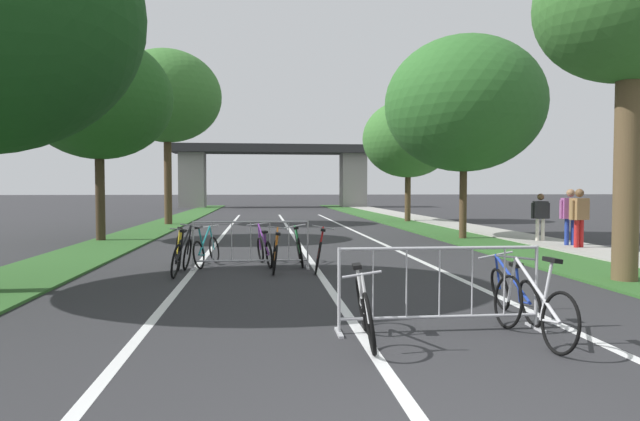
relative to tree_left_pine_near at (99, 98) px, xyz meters
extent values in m
cube|color=#2D5B26|center=(0.66, 7.84, -4.72)|extent=(2.07, 57.19, 0.05)
cube|color=#2D5B26|center=(12.34, 7.84, -4.72)|extent=(2.07, 57.19, 0.05)
cube|color=#9E9B93|center=(14.32, 7.84, -4.70)|extent=(1.89, 57.19, 0.08)
cube|color=silver|center=(6.50, 0.99, -4.74)|extent=(0.14, 33.08, 0.01)
cube|color=silver|center=(9.14, 0.99, -4.74)|extent=(0.14, 33.08, 0.01)
cube|color=silver|center=(3.85, 0.99, -4.74)|extent=(0.14, 33.08, 0.01)
cube|color=#2D2D30|center=(6.50, 31.71, 0.65)|extent=(18.52, 3.86, 0.74)
cube|color=gray|center=(-0.93, 31.71, -2.23)|extent=(2.25, 2.40, 5.02)
cube|color=gray|center=(13.92, 31.71, -2.23)|extent=(2.25, 2.40, 5.02)
cylinder|color=#3D2D1E|center=(0.00, 0.00, -3.26)|extent=(0.30, 0.30, 2.96)
ellipsoid|color=#23561E|center=(0.00, 0.00, 0.01)|extent=(4.77, 4.77, 4.05)
cylinder|color=#4C3823|center=(0.85, 8.04, -2.63)|extent=(0.36, 0.36, 4.23)
ellipsoid|color=#38702D|center=(0.85, 8.04, 1.43)|extent=(5.17, 5.17, 4.39)
cylinder|color=brown|center=(12.05, -9.18, -2.80)|extent=(0.45, 0.45, 3.89)
ellipsoid|color=#38702D|center=(12.05, -9.18, 0.43)|extent=(3.41, 3.41, 2.90)
cylinder|color=#4C3823|center=(12.22, -0.61, -3.44)|extent=(0.25, 0.25, 2.61)
ellipsoid|color=#2D6628|center=(12.22, -0.61, -0.11)|extent=(5.41, 5.41, 4.60)
cylinder|color=#4C3823|center=(12.93, 9.01, -3.46)|extent=(0.30, 0.30, 2.57)
ellipsoid|color=#38702D|center=(12.93, 9.01, -0.39)|extent=(4.75, 4.75, 4.04)
cylinder|color=#ADADB2|center=(6.23, -12.12, -4.22)|extent=(0.04, 0.04, 1.05)
cube|color=#ADADB2|center=(6.23, -12.12, -4.73)|extent=(0.06, 0.44, 0.03)
cylinder|color=#ADADB2|center=(8.73, -12.14, -4.22)|extent=(0.04, 0.04, 1.05)
cube|color=#ADADB2|center=(8.73, -12.14, -4.73)|extent=(0.06, 0.44, 0.03)
cylinder|color=#ADADB2|center=(7.48, -12.13, -3.71)|extent=(2.49, 0.06, 0.04)
cylinder|color=#ADADB2|center=(7.48, -12.13, -4.56)|extent=(2.49, 0.06, 0.04)
cylinder|color=#ADADB2|center=(6.65, -12.12, -4.13)|extent=(0.02, 0.02, 0.87)
cylinder|color=#ADADB2|center=(7.07, -12.12, -4.13)|extent=(0.02, 0.02, 0.87)
cylinder|color=#ADADB2|center=(7.48, -12.13, -4.13)|extent=(0.02, 0.02, 0.87)
cylinder|color=#ADADB2|center=(7.90, -12.13, -4.13)|extent=(0.02, 0.02, 0.87)
cylinder|color=#ADADB2|center=(8.31, -12.13, -4.13)|extent=(0.02, 0.02, 0.87)
cylinder|color=#ADADB2|center=(3.83, -6.62, -4.22)|extent=(0.04, 0.04, 1.05)
cube|color=#ADADB2|center=(3.83, -6.62, -4.73)|extent=(0.08, 0.44, 0.03)
cylinder|color=#ADADB2|center=(6.32, -6.72, -4.22)|extent=(0.04, 0.04, 1.05)
cube|color=#ADADB2|center=(6.32, -6.72, -4.73)|extent=(0.08, 0.44, 0.03)
cylinder|color=#ADADB2|center=(5.07, -6.67, -3.71)|extent=(2.49, 0.14, 0.04)
cylinder|color=#ADADB2|center=(5.07, -6.67, -4.56)|extent=(2.49, 0.14, 0.04)
cylinder|color=#ADADB2|center=(4.24, -6.63, -4.13)|extent=(0.02, 0.02, 0.87)
cylinder|color=#ADADB2|center=(4.66, -6.65, -4.13)|extent=(0.02, 0.02, 0.87)
cylinder|color=#ADADB2|center=(5.07, -6.67, -4.13)|extent=(0.02, 0.02, 0.87)
cylinder|color=#ADADB2|center=(5.49, -6.68, -4.13)|extent=(0.02, 0.02, 0.87)
cylinder|color=#ADADB2|center=(5.90, -6.70, -4.13)|extent=(0.02, 0.02, 0.87)
torus|color=black|center=(3.94, -6.59, -4.43)|extent=(0.28, 0.64, 0.62)
torus|color=black|center=(4.19, -5.58, -4.43)|extent=(0.28, 0.64, 0.62)
cylinder|color=#197A7F|center=(4.02, -6.10, -4.15)|extent=(0.19, 1.01, 0.59)
cylinder|color=#197A7F|center=(3.97, -6.29, -4.16)|extent=(0.16, 0.09, 0.63)
cylinder|color=#197A7F|center=(3.99, -6.43, -4.45)|extent=(0.11, 0.33, 0.07)
cylinder|color=#197A7F|center=(4.14, -5.59, -4.15)|extent=(0.14, 0.07, 0.56)
cube|color=black|center=(3.91, -6.31, -3.85)|extent=(0.16, 0.26, 0.07)
cylinder|color=#99999E|center=(4.09, -5.60, -3.88)|extent=(0.42, 0.13, 0.10)
torus|color=black|center=(5.58, -7.60, -4.43)|extent=(0.13, 0.62, 0.62)
torus|color=black|center=(5.59, -6.50, -4.43)|extent=(0.13, 0.62, 0.62)
cylinder|color=orange|center=(5.62, -7.07, -4.14)|extent=(0.13, 1.07, 0.62)
cylinder|color=orange|center=(5.61, -7.28, -4.20)|extent=(0.12, 0.13, 0.56)
cylinder|color=orange|center=(5.58, -7.42, -4.46)|extent=(0.03, 0.35, 0.07)
cylinder|color=orange|center=(5.62, -6.53, -4.14)|extent=(0.12, 0.09, 0.59)
cube|color=black|center=(5.65, -7.32, -3.92)|extent=(0.11, 0.24, 0.06)
cylinder|color=#99999E|center=(5.66, -6.55, -3.85)|extent=(0.44, 0.03, 0.09)
torus|color=black|center=(3.65, -7.82, -4.40)|extent=(0.19, 0.69, 0.68)
torus|color=black|center=(3.71, -6.72, -4.40)|extent=(0.19, 0.69, 0.68)
cylinder|color=black|center=(3.73, -7.30, -4.09)|extent=(0.20, 1.07, 0.66)
cylinder|color=black|center=(3.71, -7.51, -4.14)|extent=(0.14, 0.13, 0.63)
cylinder|color=black|center=(3.65, -7.64, -4.43)|extent=(0.04, 0.36, 0.08)
cylinder|color=black|center=(3.76, -6.75, -4.09)|extent=(0.14, 0.10, 0.63)
cube|color=black|center=(3.75, -7.55, -3.83)|extent=(0.12, 0.25, 0.06)
cylinder|color=#99999E|center=(3.81, -6.78, -3.78)|extent=(0.46, 0.06, 0.10)
torus|color=black|center=(5.47, -6.67, -4.44)|extent=(0.22, 0.62, 0.61)
torus|color=black|center=(5.28, -5.70, -4.44)|extent=(0.22, 0.62, 0.61)
cylinder|color=#662884|center=(5.35, -6.21, -4.13)|extent=(0.28, 0.94, 0.65)
cylinder|color=#662884|center=(5.40, -6.39, -4.22)|extent=(0.08, 0.12, 0.53)
cylinder|color=#662884|center=(5.44, -6.51, -4.46)|extent=(0.08, 0.32, 0.07)
cylinder|color=#662884|center=(5.26, -5.73, -4.13)|extent=(0.09, 0.10, 0.62)
cube|color=black|center=(5.38, -6.43, -3.95)|extent=(0.15, 0.26, 0.06)
cylinder|color=#99999E|center=(5.23, -5.76, -3.82)|extent=(0.55, 0.13, 0.08)
torus|color=black|center=(8.68, -12.09, -4.43)|extent=(0.19, 0.62, 0.61)
torus|color=black|center=(8.74, -11.10, -4.43)|extent=(0.19, 0.62, 0.61)
cylinder|color=#1E389E|center=(8.66, -11.62, -4.18)|extent=(0.08, 0.97, 0.53)
cylinder|color=#1E389E|center=(8.66, -11.81, -4.23)|extent=(0.15, 0.11, 0.51)
cylinder|color=#1E389E|center=(8.69, -11.93, -4.46)|extent=(0.06, 0.32, 0.07)
cylinder|color=#1E389E|center=(8.69, -11.12, -4.18)|extent=(0.14, 0.09, 0.51)
cube|color=black|center=(8.61, -11.84, -3.97)|extent=(0.12, 0.25, 0.07)
cylinder|color=#99999E|center=(8.64, -11.14, -3.93)|extent=(0.50, 0.06, 0.12)
torus|color=black|center=(6.46, -7.62, -4.40)|extent=(0.24, 0.69, 0.68)
torus|color=black|center=(6.57, -6.68, -4.40)|extent=(0.24, 0.69, 0.68)
cylinder|color=red|center=(6.56, -7.18, -4.12)|extent=(0.25, 0.91, 0.60)
cylinder|color=red|center=(6.53, -7.36, -4.15)|extent=(0.15, 0.13, 0.61)
cylinder|color=red|center=(6.47, -7.47, -4.43)|extent=(0.05, 0.31, 0.08)
cylinder|color=red|center=(6.61, -6.71, -4.12)|extent=(0.14, 0.11, 0.57)
cube|color=black|center=(6.58, -7.40, -3.84)|extent=(0.13, 0.25, 0.07)
cylinder|color=#99999E|center=(6.66, -6.74, -3.84)|extent=(0.49, 0.08, 0.11)
torus|color=black|center=(6.16, -6.65, -4.40)|extent=(0.16, 0.68, 0.68)
torus|color=black|center=(6.18, -5.68, -4.40)|extent=(0.16, 0.68, 0.68)
cylinder|color=#1E7238|center=(6.13, -6.19, -4.14)|extent=(0.11, 0.94, 0.56)
cylinder|color=#1E7238|center=(6.13, -6.37, -4.16)|extent=(0.14, 0.12, 0.59)
cylinder|color=#1E7238|center=(6.17, -6.49, -4.43)|extent=(0.04, 0.31, 0.08)
cylinder|color=#1E7238|center=(6.14, -5.71, -4.14)|extent=(0.13, 0.09, 0.53)
cube|color=black|center=(6.08, -6.41, -3.87)|extent=(0.11, 0.24, 0.06)
cylinder|color=#99999E|center=(6.09, -5.73, -3.88)|extent=(0.52, 0.04, 0.11)
torus|color=black|center=(6.53, -11.99, -4.40)|extent=(0.21, 0.68, 0.67)
torus|color=black|center=(6.43, -12.97, -4.40)|extent=(0.21, 0.68, 0.67)
cylinder|color=silver|center=(6.45, -12.45, -4.15)|extent=(0.21, 0.95, 0.55)
cylinder|color=silver|center=(6.47, -12.27, -4.18)|extent=(0.13, 0.13, 0.56)
cylinder|color=silver|center=(6.52, -12.15, -4.43)|extent=(0.05, 0.32, 0.08)
cylinder|color=silver|center=(6.40, -12.94, -4.15)|extent=(0.12, 0.10, 0.52)
cube|color=black|center=(6.43, -12.23, -3.90)|extent=(0.13, 0.25, 0.06)
cylinder|color=#99999E|center=(6.36, -12.91, -3.89)|extent=(0.42, 0.07, 0.09)
torus|color=black|center=(3.35, -5.72, -4.41)|extent=(0.24, 0.68, 0.67)
torus|color=black|center=(3.56, -6.76, -4.41)|extent=(0.24, 0.68, 0.67)
cylinder|color=gold|center=(3.48, -6.21, -4.14)|extent=(0.30, 1.01, 0.58)
cylinder|color=gold|center=(3.43, -6.01, -4.17)|extent=(0.09, 0.13, 0.57)
cylinder|color=gold|center=(3.38, -5.89, -4.43)|extent=(0.09, 0.34, 0.08)
cylinder|color=gold|center=(3.58, -6.73, -4.14)|extent=(0.09, 0.11, 0.55)
cube|color=black|center=(3.45, -5.97, -3.89)|extent=(0.15, 0.26, 0.06)
cylinder|color=#99999E|center=(3.60, -6.70, -3.86)|extent=(0.50, 0.13, 0.08)
torus|color=black|center=(8.45, -13.17, -4.40)|extent=(0.15, 0.68, 0.68)
torus|color=black|center=(8.39, -12.08, -4.40)|extent=(0.15, 0.68, 0.68)
cylinder|color=#B7B7BC|center=(8.45, -12.65, -4.12)|extent=(0.05, 1.06, 0.60)
cylinder|color=#B7B7BC|center=(8.46, -12.86, -4.11)|extent=(0.13, 0.12, 0.69)
cylinder|color=#B7B7BC|center=(8.43, -12.99, -4.43)|extent=(0.05, 0.35, 0.08)
cylinder|color=#B7B7BC|center=(8.42, -12.10, -4.12)|extent=(0.11, 0.09, 0.57)
cube|color=black|center=(8.51, -12.89, -3.77)|extent=(0.12, 0.25, 0.06)
cylinder|color=#99999E|center=(8.46, -12.13, -3.84)|extent=(0.52, 0.06, 0.09)
cylinder|color=navy|center=(14.32, -3.45, -4.31)|extent=(0.13, 0.13, 0.87)
cylinder|color=navy|center=(14.51, -3.48, -4.31)|extent=(0.13, 0.13, 0.87)
cube|color=#994C8C|center=(14.42, -3.46, -3.57)|extent=(0.51, 0.36, 0.61)
cylinder|color=#994C8C|center=(14.16, -3.42, -3.60)|extent=(0.10, 0.10, 0.55)
cylinder|color=#994C8C|center=(14.68, -3.50, -3.60)|extent=(0.10, 0.10, 0.55)
sphere|color=#936B4C|center=(14.42, -3.46, -3.11)|extent=(0.23, 0.23, 0.23)
cylinder|color=#B21E1E|center=(14.41, -4.05, -4.31)|extent=(0.13, 0.13, 0.87)
cylinder|color=#B21E1E|center=(14.23, -4.10, -4.31)|extent=(0.13, 0.13, 0.87)
cube|color=olive|center=(14.32, -4.08, -3.56)|extent=(0.53, 0.40, 0.62)
cylinder|color=olive|center=(14.57, -4.01, -3.59)|extent=(0.10, 0.10, 0.55)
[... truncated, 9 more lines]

